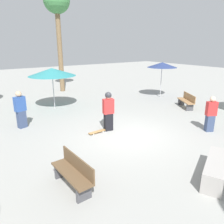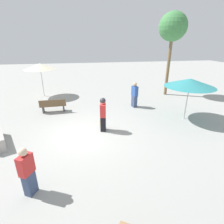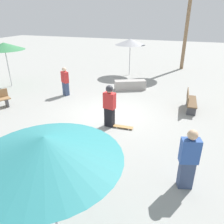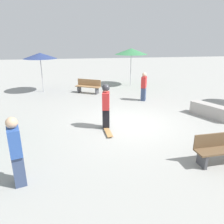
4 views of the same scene
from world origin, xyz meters
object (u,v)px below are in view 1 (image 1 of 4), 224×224
at_px(concrete_ledge, 215,169).
at_px(shade_umbrella_teal, 52,72).
at_px(palm_tree_center_right, 57,5).
at_px(bench_near, 187,101).
at_px(bystander_watching, 211,114).
at_px(bystander_far, 21,110).
at_px(skater_main, 108,110).
at_px(bench_far, 73,173).
at_px(shade_umbrella_navy, 162,65).
at_px(skateboard, 97,132).

xyz_separation_m(concrete_ledge, shade_umbrella_teal, (-9.58, -1.02, 1.84)).
bearing_deg(palm_tree_center_right, concrete_ledge, -5.43).
distance_m(bench_near, shade_umbrella_teal, 8.07).
relative_size(palm_tree_center_right, bystander_watching, 4.91).
bearing_deg(bench_near, shade_umbrella_teal, 84.80).
relative_size(palm_tree_center_right, bystander_far, 4.52).
bearing_deg(skater_main, bench_far, 54.23).
height_order(skater_main, bench_near, skater_main).
bearing_deg(bystander_watching, skater_main, 172.06).
bearing_deg(shade_umbrella_navy, skateboard, -66.75).
bearing_deg(concrete_ledge, skateboard, -168.16).
bearing_deg(concrete_ledge, shade_umbrella_navy, 141.55).
distance_m(shade_umbrella_teal, bystander_far, 3.58).
relative_size(skater_main, concrete_ledge, 0.92).
xyz_separation_m(bench_near, bystander_watching, (2.89, -2.29, 0.36)).
xyz_separation_m(palm_tree_center_right, bystander_far, (6.64, -4.77, -5.51)).
height_order(concrete_ledge, bystander_watching, bystander_watching).
relative_size(bench_far, shade_umbrella_teal, 0.60).
xyz_separation_m(bench_near, shade_umbrella_navy, (-2.86, 0.83, 1.85)).
distance_m(shade_umbrella_teal, shade_umbrella_navy, 7.46).
distance_m(palm_tree_center_right, bystander_far, 9.86).
height_order(bench_far, shade_umbrella_navy, shade_umbrella_navy).
bearing_deg(skater_main, palm_tree_center_right, -89.22).
distance_m(skater_main, bystander_far, 3.95).
xyz_separation_m(skateboard, bench_near, (-0.25, 6.40, 0.37)).
bearing_deg(palm_tree_center_right, skater_main, -10.73).
relative_size(bench_near, palm_tree_center_right, 0.21).
bearing_deg(bench_far, palm_tree_center_right, -24.10).
relative_size(bench_near, shade_umbrella_navy, 0.65).
bearing_deg(shade_umbrella_teal, bystander_watching, 28.97).
height_order(bench_near, shade_umbrella_navy, shade_umbrella_navy).
relative_size(skater_main, bench_near, 1.08).
xyz_separation_m(palm_tree_center_right, bystander_watching, (11.80, 1.79, -5.58)).
distance_m(bench_far, bystander_watching, 6.57).
bearing_deg(skater_main, bench_near, -165.91).
distance_m(skater_main, bystander_watching, 4.41).
height_order(concrete_ledge, bench_far, bench_far).
distance_m(skateboard, concrete_ledge, 4.86).
xyz_separation_m(concrete_ledge, bystander_far, (-7.28, -3.45, 0.57)).
xyz_separation_m(skater_main, concrete_ledge, (4.74, 0.42, -0.65)).
xyz_separation_m(skateboard, palm_tree_center_right, (-9.17, 2.32, 6.30)).
bearing_deg(concrete_ledge, bench_far, -119.56).
bearing_deg(skater_main, shade_umbrella_teal, -71.37).
height_order(bench_near, bystander_watching, bystander_watching).
distance_m(concrete_ledge, bystander_far, 8.07).
xyz_separation_m(shade_umbrella_navy, bystander_far, (0.58, -9.68, -1.43)).
height_order(concrete_ledge, shade_umbrella_navy, shade_umbrella_navy).
bearing_deg(shade_umbrella_teal, shade_umbrella_navy, 76.61).
bearing_deg(concrete_ledge, skater_main, -174.98).
xyz_separation_m(bench_far, bystander_far, (-5.33, -0.01, 0.42)).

